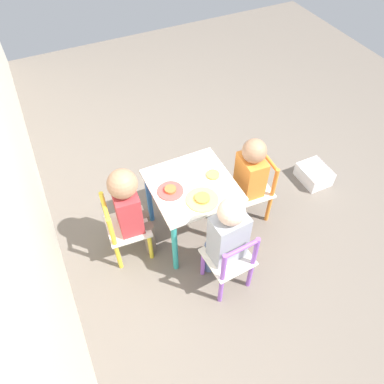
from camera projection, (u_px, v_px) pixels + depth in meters
ground_plane at (192, 231)px, 2.67m from camera, size 6.00×6.00×0.00m
kids_table at (192, 194)px, 2.37m from camera, size 0.51×0.51×0.49m
chair_purple at (230, 261)px, 2.22m from camera, size 0.28×0.28×0.51m
chair_orange at (253, 190)px, 2.59m from camera, size 0.27×0.27×0.51m
chair_yellow at (124, 228)px, 2.37m from camera, size 0.28×0.28×0.51m
child_left at (226, 235)px, 2.11m from camera, size 0.22×0.21×0.75m
child_front at (248, 175)px, 2.45m from camera, size 0.21×0.22×0.70m
child_back at (130, 206)px, 2.24m from camera, size 0.21×0.23×0.74m
plate_left at (202, 199)px, 2.21m from camera, size 0.19×0.19×0.03m
plate_front at (213, 176)px, 2.33m from camera, size 0.18×0.18×0.03m
plate_back at (170, 191)px, 2.25m from camera, size 0.16×0.16×0.03m
storage_bin at (314, 174)px, 2.96m from camera, size 0.25×0.21×0.12m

